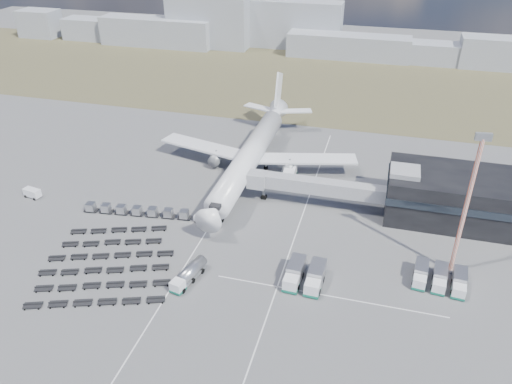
# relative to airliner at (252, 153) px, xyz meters

# --- Properties ---
(ground) EXTENTS (420.00, 420.00, 0.00)m
(ground) POSITION_rel_airliner_xyz_m (0.00, -32.38, -5.29)
(ground) COLOR #565659
(ground) RESTS_ON ground
(grass_strip) EXTENTS (420.00, 90.00, 0.01)m
(grass_strip) POSITION_rel_airliner_xyz_m (0.00, 77.62, -5.29)
(grass_strip) COLOR #4B422D
(grass_strip) RESTS_ON ground
(lane_markings) EXTENTS (47.12, 110.00, 0.01)m
(lane_markings) POSITION_rel_airliner_xyz_m (9.77, -29.38, -5.29)
(lane_markings) COLOR silver
(lane_markings) RESTS_ON ground
(terminal) EXTENTS (30.40, 16.40, 11.00)m
(terminal) POSITION_rel_airliner_xyz_m (47.77, -8.41, -0.04)
(terminal) COLOR black
(terminal) RESTS_ON ground
(jet_bridge) EXTENTS (30.30, 3.80, 7.05)m
(jet_bridge) POSITION_rel_airliner_xyz_m (15.90, -11.95, -0.24)
(jet_bridge) COLOR #939399
(jet_bridge) RESTS_ON ground
(airliner) EXTENTS (51.59, 64.53, 17.62)m
(airliner) POSITION_rel_airliner_xyz_m (0.00, 0.00, 0.00)
(airliner) COLOR white
(airliner) RESTS_ON ground
(skyline) EXTENTS (297.03, 25.77, 22.10)m
(skyline) POSITION_rel_airliner_xyz_m (1.82, 115.88, 2.42)
(skyline) COLOR #969BA4
(skyline) RESTS_ON ground
(fuel_tanker) EXTENTS (4.11, 9.08, 2.85)m
(fuel_tanker) POSITION_rel_airliner_xyz_m (0.30, -42.94, -3.87)
(fuel_tanker) COLOR white
(fuel_tanker) RESTS_ON ground
(pushback_tug) EXTENTS (3.59, 2.26, 1.52)m
(pushback_tug) POSITION_rel_airliner_xyz_m (-4.00, -24.38, -4.53)
(pushback_tug) COLOR white
(pushback_tug) RESTS_ON ground
(utility_van) EXTENTS (4.25, 2.51, 2.15)m
(utility_van) POSITION_rel_airliner_xyz_m (-45.23, -25.16, -4.22)
(utility_van) COLOR white
(utility_van) RESTS_ON ground
(catering_truck) EXTENTS (3.18, 7.00, 3.15)m
(catering_truck) POSITION_rel_airliner_xyz_m (10.09, -1.79, -3.68)
(catering_truck) COLOR white
(catering_truck) RESTS_ON ground
(service_trucks_near) EXTENTS (6.79, 8.01, 3.12)m
(service_trucks_near) POSITION_rel_airliner_xyz_m (20.44, -38.03, -3.60)
(service_trucks_near) COLOR white
(service_trucks_near) RESTS_ON ground
(service_trucks_far) EXTENTS (9.45, 7.51, 2.69)m
(service_trucks_far) POSITION_rel_airliner_xyz_m (43.51, -32.22, -3.83)
(service_trucks_far) COLOR white
(service_trucks_far) RESTS_ON ground
(uld_row) EXTENTS (23.91, 4.71, 1.85)m
(uld_row) POSITION_rel_airliner_xyz_m (-18.59, -25.70, -4.18)
(uld_row) COLOR black
(uld_row) RESTS_ON ground
(baggage_dollies) EXTENTS (28.98, 29.29, 0.74)m
(baggage_dollies) POSITION_rel_airliner_xyz_m (-16.28, -43.01, -4.92)
(baggage_dollies) COLOR black
(baggage_dollies) RESTS_ON ground
(floodlight_mast) EXTENTS (2.61, 2.13, 27.54)m
(floodlight_mast) POSITION_rel_airliner_xyz_m (45.76, -27.66, 8.51)
(floodlight_mast) COLOR #D44622
(floodlight_mast) RESTS_ON ground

